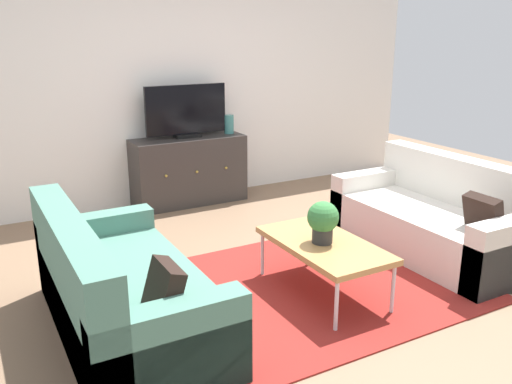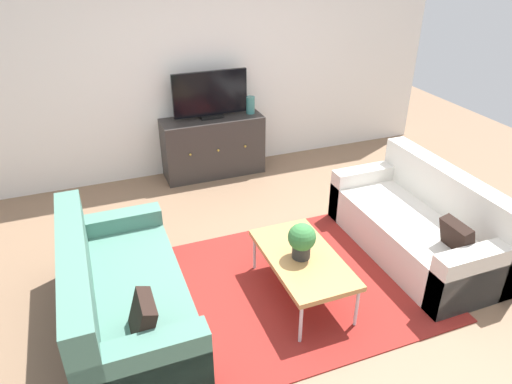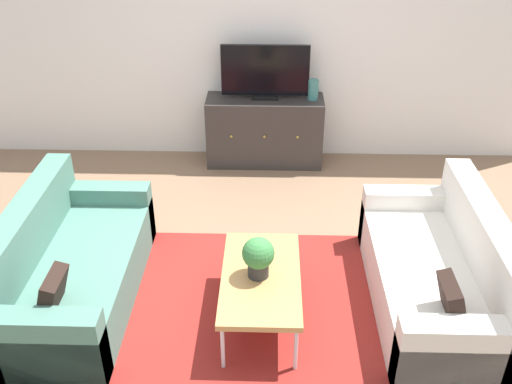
{
  "view_description": "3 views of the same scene",
  "coord_description": "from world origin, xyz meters",
  "px_view_note": "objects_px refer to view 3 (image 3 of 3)",
  "views": [
    {
      "loc": [
        -2.17,
        -3.28,
        1.91
      ],
      "look_at": [
        0.0,
        0.63,
        0.56
      ],
      "focal_mm": 38.14,
      "sensor_mm": 36.0,
      "label": 1
    },
    {
      "loc": [
        -1.44,
        -3.09,
        2.75
      ],
      "look_at": [
        0.0,
        0.63,
        0.56
      ],
      "focal_mm": 33.1,
      "sensor_mm": 36.0,
      "label": 2
    },
    {
      "loc": [
        0.12,
        -3.5,
        3.01
      ],
      "look_at": [
        0.0,
        0.63,
        0.56
      ],
      "focal_mm": 40.18,
      "sensor_mm": 36.0,
      "label": 3
    }
  ],
  "objects_px": {
    "potted_plant": "(258,256)",
    "glass_vase": "(313,90)",
    "coffee_table": "(261,278)",
    "flat_screen_tv": "(265,72)",
    "couch_right_side": "(445,278)",
    "couch_left_side": "(65,271)",
    "tv_console": "(265,131)"
  },
  "relations": [
    {
      "from": "potted_plant",
      "to": "glass_vase",
      "type": "bearing_deg",
      "value": 78.6
    },
    {
      "from": "coffee_table",
      "to": "flat_screen_tv",
      "type": "xyz_separation_m",
      "value": [
        -0.01,
        2.58,
        0.66
      ]
    },
    {
      "from": "couch_right_side",
      "to": "potted_plant",
      "type": "distance_m",
      "value": 1.44
    },
    {
      "from": "couch_left_side",
      "to": "tv_console",
      "type": "height_order",
      "value": "couch_left_side"
    },
    {
      "from": "flat_screen_tv",
      "to": "glass_vase",
      "type": "xyz_separation_m",
      "value": [
        0.51,
        -0.02,
        -0.18
      ]
    },
    {
      "from": "tv_console",
      "to": "flat_screen_tv",
      "type": "relative_size",
      "value": 1.36
    },
    {
      "from": "glass_vase",
      "to": "tv_console",
      "type": "bearing_deg",
      "value": -179.99
    },
    {
      "from": "couch_right_side",
      "to": "coffee_table",
      "type": "relative_size",
      "value": 1.7
    },
    {
      "from": "couch_right_side",
      "to": "glass_vase",
      "type": "bearing_deg",
      "value": 110.31
    },
    {
      "from": "flat_screen_tv",
      "to": "potted_plant",
      "type": "bearing_deg",
      "value": -90.13
    },
    {
      "from": "potted_plant",
      "to": "tv_console",
      "type": "distance_m",
      "value": 2.57
    },
    {
      "from": "couch_left_side",
      "to": "tv_console",
      "type": "distance_m",
      "value": 2.8
    },
    {
      "from": "tv_console",
      "to": "flat_screen_tv",
      "type": "distance_m",
      "value": 0.66
    },
    {
      "from": "couch_right_side",
      "to": "potted_plant",
      "type": "bearing_deg",
      "value": -172.43
    },
    {
      "from": "coffee_table",
      "to": "glass_vase",
      "type": "relative_size",
      "value": 4.88
    },
    {
      "from": "couch_left_side",
      "to": "coffee_table",
      "type": "bearing_deg",
      "value": -6.98
    },
    {
      "from": "couch_right_side",
      "to": "glass_vase",
      "type": "relative_size",
      "value": 8.3
    },
    {
      "from": "coffee_table",
      "to": "tv_console",
      "type": "distance_m",
      "value": 2.56
    },
    {
      "from": "tv_console",
      "to": "coffee_table",
      "type": "bearing_deg",
      "value": -89.71
    },
    {
      "from": "flat_screen_tv",
      "to": "coffee_table",
      "type": "bearing_deg",
      "value": -89.71
    },
    {
      "from": "tv_console",
      "to": "glass_vase",
      "type": "xyz_separation_m",
      "value": [
        0.51,
        0.0,
        0.48
      ]
    },
    {
      "from": "couch_left_side",
      "to": "coffee_table",
      "type": "xyz_separation_m",
      "value": [
        1.5,
        -0.18,
        0.11
      ]
    },
    {
      "from": "coffee_table",
      "to": "flat_screen_tv",
      "type": "distance_m",
      "value": 2.66
    },
    {
      "from": "coffee_table",
      "to": "potted_plant",
      "type": "xyz_separation_m",
      "value": [
        -0.02,
        -0.0,
        0.2
      ]
    },
    {
      "from": "potted_plant",
      "to": "couch_right_side",
      "type": "bearing_deg",
      "value": 7.57
    },
    {
      "from": "couch_left_side",
      "to": "flat_screen_tv",
      "type": "height_order",
      "value": "flat_screen_tv"
    },
    {
      "from": "flat_screen_tv",
      "to": "glass_vase",
      "type": "height_order",
      "value": "flat_screen_tv"
    },
    {
      "from": "couch_right_side",
      "to": "coffee_table",
      "type": "bearing_deg",
      "value": -172.4
    },
    {
      "from": "potted_plant",
      "to": "glass_vase",
      "type": "height_order",
      "value": "glass_vase"
    },
    {
      "from": "couch_left_side",
      "to": "coffee_table",
      "type": "relative_size",
      "value": 1.7
    },
    {
      "from": "couch_right_side",
      "to": "potted_plant",
      "type": "relative_size",
      "value": 5.72
    },
    {
      "from": "couch_left_side",
      "to": "tv_console",
      "type": "relative_size",
      "value": 1.41
    }
  ]
}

